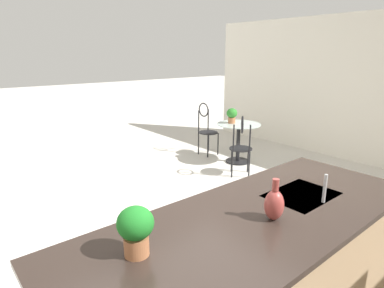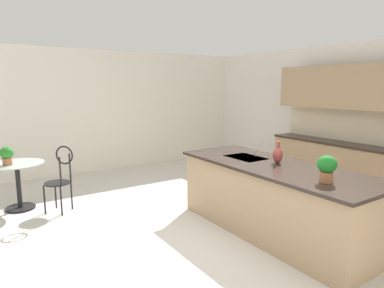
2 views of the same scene
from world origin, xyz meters
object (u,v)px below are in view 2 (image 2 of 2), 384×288
object	(u,v)px
chair_near_window	(60,176)
potted_plant_counter_far	(327,167)
bistro_table	(18,181)
vase_on_counter	(278,155)
potted_plant_on_table	(7,155)

from	to	relation	value
chair_near_window	potted_plant_counter_far	bearing A→B (deg)	32.80
bistro_table	chair_near_window	world-z (taller)	chair_near_window
vase_on_counter	bistro_table	bearing A→B (deg)	-134.65
chair_near_window	vase_on_counter	bearing A→B (deg)	45.30
potted_plant_counter_far	bistro_table	bearing A→B (deg)	-145.12
bistro_table	chair_near_window	bearing A→B (deg)	45.58
potted_plant_counter_far	chair_near_window	bearing A→B (deg)	-147.20
vase_on_counter	potted_plant_counter_far	bearing A→B (deg)	-14.96
bistro_table	potted_plant_on_table	xyz separation A→B (m)	(0.06, -0.13, 0.45)
chair_near_window	potted_plant_on_table	xyz separation A→B (m)	(-0.45, -0.65, 0.33)
bistro_table	chair_near_window	xyz separation A→B (m)	(0.51, 0.52, 0.13)
bistro_table	potted_plant_on_table	distance (m)	0.47
potted_plant_counter_far	vase_on_counter	world-z (taller)	vase_on_counter
bistro_table	chair_near_window	size ratio (longest dim) A/B	0.77
potted_plant_counter_far	vase_on_counter	bearing A→B (deg)	165.04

